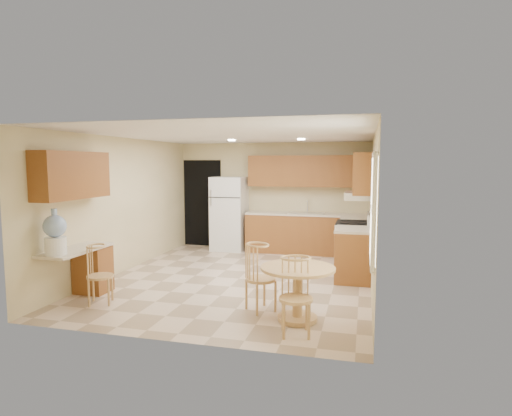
% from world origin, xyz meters
% --- Properties ---
extents(floor, '(5.50, 5.50, 0.00)m').
position_xyz_m(floor, '(0.00, 0.00, 0.00)').
color(floor, '#CDB094').
rests_on(floor, ground).
extents(ceiling, '(4.50, 5.50, 0.02)m').
position_xyz_m(ceiling, '(0.00, 0.00, 2.50)').
color(ceiling, white).
rests_on(ceiling, wall_back).
extents(wall_back, '(4.50, 0.02, 2.50)m').
position_xyz_m(wall_back, '(0.00, 2.75, 1.25)').
color(wall_back, beige).
rests_on(wall_back, floor).
extents(wall_front, '(4.50, 0.02, 2.50)m').
position_xyz_m(wall_front, '(0.00, -2.75, 1.25)').
color(wall_front, beige).
rests_on(wall_front, floor).
extents(wall_left, '(0.02, 5.50, 2.50)m').
position_xyz_m(wall_left, '(-2.25, 0.00, 1.25)').
color(wall_left, beige).
rests_on(wall_left, floor).
extents(wall_right, '(0.02, 5.50, 2.50)m').
position_xyz_m(wall_right, '(2.25, 0.00, 1.25)').
color(wall_right, beige).
rests_on(wall_right, floor).
extents(doorway, '(0.90, 0.02, 2.10)m').
position_xyz_m(doorway, '(-1.75, 2.73, 1.05)').
color(doorway, black).
rests_on(doorway, floor).
extents(base_cab_back, '(2.75, 0.60, 0.87)m').
position_xyz_m(base_cab_back, '(0.88, 2.45, 0.43)').
color(base_cab_back, brown).
rests_on(base_cab_back, floor).
extents(counter_back, '(2.75, 0.63, 0.04)m').
position_xyz_m(counter_back, '(0.88, 2.45, 0.89)').
color(counter_back, beige).
rests_on(counter_back, base_cab_back).
extents(base_cab_right_a, '(0.60, 0.59, 0.87)m').
position_xyz_m(base_cab_right_a, '(1.95, 1.85, 0.43)').
color(base_cab_right_a, brown).
rests_on(base_cab_right_a, floor).
extents(counter_right_a, '(0.63, 0.59, 0.04)m').
position_xyz_m(counter_right_a, '(1.95, 1.85, 0.89)').
color(counter_right_a, beige).
rests_on(counter_right_a, base_cab_right_a).
extents(base_cab_right_b, '(0.60, 0.80, 0.87)m').
position_xyz_m(base_cab_right_b, '(1.95, 0.40, 0.43)').
color(base_cab_right_b, brown).
rests_on(base_cab_right_b, floor).
extents(counter_right_b, '(0.63, 0.80, 0.04)m').
position_xyz_m(counter_right_b, '(1.95, 0.40, 0.89)').
color(counter_right_b, beige).
rests_on(counter_right_b, base_cab_right_b).
extents(upper_cab_back, '(2.75, 0.33, 0.70)m').
position_xyz_m(upper_cab_back, '(0.88, 2.58, 1.85)').
color(upper_cab_back, brown).
rests_on(upper_cab_back, wall_back).
extents(upper_cab_right, '(0.33, 2.42, 0.70)m').
position_xyz_m(upper_cab_right, '(2.08, 1.21, 1.85)').
color(upper_cab_right, brown).
rests_on(upper_cab_right, wall_right).
extents(upper_cab_left, '(0.33, 1.40, 0.70)m').
position_xyz_m(upper_cab_left, '(-2.08, -1.60, 1.85)').
color(upper_cab_left, brown).
rests_on(upper_cab_left, wall_left).
extents(sink, '(0.78, 0.44, 0.01)m').
position_xyz_m(sink, '(0.85, 2.45, 0.91)').
color(sink, silver).
rests_on(sink, counter_back).
extents(range_hood, '(0.50, 0.76, 0.14)m').
position_xyz_m(range_hood, '(2.00, 1.18, 1.42)').
color(range_hood, silver).
rests_on(range_hood, upper_cab_right).
extents(desk_pedestal, '(0.48, 0.42, 0.72)m').
position_xyz_m(desk_pedestal, '(-2.00, -1.32, 0.36)').
color(desk_pedestal, brown).
rests_on(desk_pedestal, floor).
extents(desk_top, '(0.50, 1.20, 0.04)m').
position_xyz_m(desk_top, '(-2.00, -1.70, 0.75)').
color(desk_top, beige).
rests_on(desk_top, desk_pedestal).
extents(window, '(0.06, 1.12, 1.30)m').
position_xyz_m(window, '(2.23, -1.85, 1.50)').
color(window, white).
rests_on(window, wall_right).
extents(can_light_a, '(0.14, 0.14, 0.02)m').
position_xyz_m(can_light_a, '(-0.50, 1.20, 2.48)').
color(can_light_a, white).
rests_on(can_light_a, ceiling).
extents(can_light_b, '(0.14, 0.14, 0.02)m').
position_xyz_m(can_light_b, '(0.90, 1.20, 2.48)').
color(can_light_b, white).
rests_on(can_light_b, ceiling).
extents(refrigerator, '(0.75, 0.73, 1.71)m').
position_xyz_m(refrigerator, '(-0.95, 2.40, 0.86)').
color(refrigerator, white).
rests_on(refrigerator, floor).
extents(stove, '(0.65, 0.76, 1.09)m').
position_xyz_m(stove, '(1.92, 1.18, 0.47)').
color(stove, white).
rests_on(stove, floor).
extents(dining_table, '(0.96, 0.96, 0.71)m').
position_xyz_m(dining_table, '(1.31, -1.74, 0.46)').
color(dining_table, tan).
rests_on(dining_table, floor).
extents(chair_table_a, '(0.41, 0.50, 0.93)m').
position_xyz_m(chair_table_a, '(0.76, -1.57, 0.57)').
color(chair_table_a, tan).
rests_on(chair_table_a, floor).
extents(chair_table_b, '(0.41, 0.42, 0.92)m').
position_xyz_m(chair_table_b, '(1.36, -2.29, 0.56)').
color(chair_table_b, tan).
rests_on(chair_table_b, floor).
extents(chair_desk, '(0.38, 0.48, 0.85)m').
position_xyz_m(chair_desk, '(-1.55, -1.87, 0.52)').
color(chair_desk, tan).
rests_on(chair_desk, floor).
extents(water_crock, '(0.31, 0.31, 0.64)m').
position_xyz_m(water_crock, '(-2.00, -2.12, 1.06)').
color(water_crock, white).
rests_on(water_crock, desk_top).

